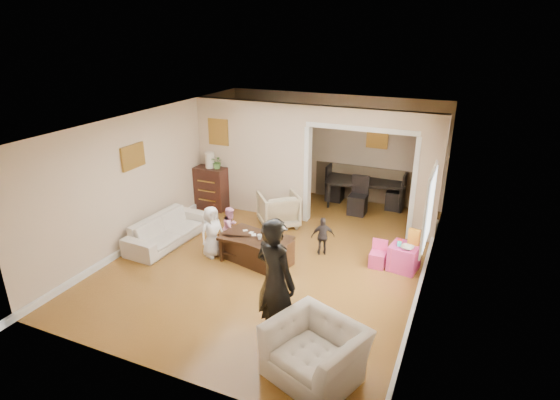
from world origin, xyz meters
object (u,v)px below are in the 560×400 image
at_px(armchair_front, 315,352).
at_px(cyan_cup, 399,244).
at_px(child_kneel_b, 231,228).
at_px(dresser, 212,188).
at_px(dining_table, 364,192).
at_px(adult_person, 275,281).
at_px(coffee_table, 256,249).
at_px(coffee_cup, 260,237).
at_px(child_toddler, 323,236).
at_px(child_kneel_a, 212,232).
at_px(armchair_back, 278,209).
at_px(sofa, 167,230).
at_px(play_table, 404,257).
at_px(table_lamp, 210,160).

height_order(armchair_front, cyan_cup, armchair_front).
bearing_deg(child_kneel_b, dresser, 35.41).
relative_size(dining_table, adult_person, 1.01).
bearing_deg(coffee_table, dresser, 138.12).
xyz_separation_m(armchair_front, coffee_cup, (-1.90, 2.32, 0.18)).
relative_size(dining_table, child_toddler, 2.44).
relative_size(dresser, child_kneel_a, 1.02).
relative_size(armchair_back, dresser, 0.80).
height_order(armchair_back, coffee_cup, armchair_back).
xyz_separation_m(armchair_front, coffee_table, (-2.00, 2.37, -0.11)).
bearing_deg(sofa, play_table, -76.89).
xyz_separation_m(play_table, cyan_cup, (-0.10, -0.05, 0.27)).
xyz_separation_m(armchair_back, cyan_cup, (2.75, -0.91, 0.14)).
bearing_deg(cyan_cup, dining_table, 114.67).
relative_size(armchair_back, play_table, 1.68).
xyz_separation_m(dresser, coffee_table, (2.14, -1.92, -0.27)).
bearing_deg(adult_person, play_table, -95.10).
relative_size(cyan_cup, adult_person, 0.04).
distance_m(sofa, child_toddler, 3.14).
height_order(armchair_front, child_kneel_a, child_kneel_a).
bearing_deg(dresser, sofa, -85.81).
relative_size(coffee_cup, child_kneel_a, 0.09).
bearing_deg(child_kneel_a, sofa, 107.42).
distance_m(coffee_cup, play_table, 2.63).
relative_size(armchair_front, coffee_table, 0.85).
bearing_deg(child_toddler, dresser, -46.34).
height_order(child_kneel_a, child_kneel_b, child_kneel_a).
bearing_deg(child_toddler, play_table, 155.43).
distance_m(dresser, coffee_table, 2.88).
height_order(sofa, armchair_front, armchair_front).
xyz_separation_m(child_kneel_a, child_toddler, (1.90, 0.90, -0.12)).
height_order(adult_person, child_kneel_a, adult_person).
bearing_deg(adult_person, coffee_cup, -36.89).
xyz_separation_m(cyan_cup, adult_person, (-1.23, -2.64, 0.41)).
xyz_separation_m(sofa, dining_table, (3.15, 3.64, 0.05)).
height_order(armchair_front, child_kneel_b, child_kneel_b).
xyz_separation_m(dresser, child_kneel_a, (1.29, -2.07, -0.01)).
xyz_separation_m(play_table, child_kneel_b, (-3.28, -0.49, 0.19)).
distance_m(play_table, child_kneel_a, 3.57).
bearing_deg(cyan_cup, armchair_front, -98.72).
height_order(coffee_table, child_kneel_a, child_kneel_a).
bearing_deg(dresser, dining_table, 27.34).
height_order(coffee_table, dining_table, dining_table).
bearing_deg(cyan_cup, coffee_table, -163.28).
xyz_separation_m(adult_person, child_kneel_a, (-2.10, 1.74, -0.42)).
bearing_deg(play_table, coffee_cup, -161.19).
bearing_deg(child_kneel_a, table_lamp, 55.69).
distance_m(sofa, child_kneel_b, 1.34).
bearing_deg(armchair_front, play_table, 100.50).
height_order(sofa, play_table, sofa).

